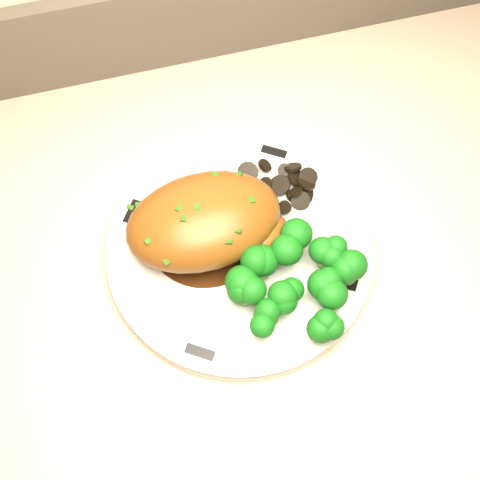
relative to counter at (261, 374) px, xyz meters
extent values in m
cube|color=brown|center=(0.00, 0.00, -0.02)|extent=(2.20, 0.71, 0.94)
cube|color=#CCAE93|center=(0.00, 0.00, 0.47)|extent=(2.26, 0.75, 0.03)
cube|color=#4C443A|center=(0.00, 0.32, 0.55)|extent=(2.26, 0.02, 0.12)
cylinder|color=silver|center=(-0.03, 0.03, 0.49)|extent=(0.33, 0.33, 0.02)
cube|color=black|center=(0.04, 0.13, 0.51)|extent=(0.03, 0.03, 0.00)
cube|color=black|center=(-0.14, 0.09, 0.51)|extent=(0.03, 0.03, 0.00)
cube|color=black|center=(-0.10, -0.08, 0.51)|extent=(0.03, 0.03, 0.00)
cube|color=black|center=(0.07, -0.04, 0.51)|extent=(0.03, 0.03, 0.00)
cylinder|color=black|center=(-0.07, 0.05, 0.51)|extent=(0.13, 0.13, 0.00)
ellipsoid|color=brown|center=(-0.07, 0.05, 0.54)|extent=(0.17, 0.12, 0.06)
ellipsoid|color=brown|center=(-0.02, 0.02, 0.52)|extent=(0.08, 0.06, 0.03)
cube|color=#1E430D|center=(-0.12, 0.05, 0.56)|extent=(0.01, 0.01, 0.00)
cube|color=#1E430D|center=(-0.10, 0.05, 0.57)|extent=(0.01, 0.01, 0.00)
cube|color=#1E430D|center=(-0.08, 0.05, 0.57)|extent=(0.01, 0.01, 0.00)
cube|color=#1E430D|center=(-0.06, 0.05, 0.57)|extent=(0.01, 0.01, 0.00)
cube|color=#1E430D|center=(-0.04, 0.05, 0.57)|extent=(0.01, 0.01, 0.00)
cube|color=#1E430D|center=(-0.02, 0.05, 0.56)|extent=(0.01, 0.01, 0.00)
cylinder|color=black|center=(0.05, 0.08, 0.51)|extent=(0.02, 0.01, 0.01)
cylinder|color=black|center=(0.05, 0.09, 0.51)|extent=(0.02, 0.02, 0.01)
cylinder|color=black|center=(0.05, 0.09, 0.51)|extent=(0.02, 0.02, 0.01)
cylinder|color=black|center=(0.04, 0.10, 0.51)|extent=(0.02, 0.02, 0.01)
cylinder|color=black|center=(0.03, 0.10, 0.51)|extent=(0.02, 0.02, 0.01)
cylinder|color=black|center=(0.02, 0.10, 0.51)|extent=(0.02, 0.02, 0.01)
cylinder|color=black|center=(0.01, 0.10, 0.51)|extent=(0.02, 0.02, 0.01)
cylinder|color=black|center=(0.00, 0.10, 0.51)|extent=(0.02, 0.02, 0.00)
cylinder|color=black|center=(-0.01, 0.09, 0.51)|extent=(0.03, 0.03, 0.01)
cylinder|color=black|center=(-0.01, 0.09, 0.51)|extent=(0.02, 0.02, 0.02)
cylinder|color=black|center=(-0.01, 0.08, 0.51)|extent=(0.02, 0.02, 0.01)
cylinder|color=black|center=(-0.01, 0.07, 0.51)|extent=(0.03, 0.02, 0.01)
cylinder|color=black|center=(-0.01, 0.07, 0.51)|extent=(0.03, 0.03, 0.01)
cylinder|color=black|center=(0.00, 0.06, 0.51)|extent=(0.03, 0.03, 0.01)
cylinder|color=black|center=(0.01, 0.06, 0.51)|extent=(0.03, 0.03, 0.02)
cylinder|color=black|center=(0.02, 0.06, 0.51)|extent=(0.02, 0.02, 0.02)
cylinder|color=black|center=(0.03, 0.06, 0.51)|extent=(0.03, 0.03, 0.01)
cylinder|color=black|center=(0.04, 0.06, 0.51)|extent=(0.03, 0.03, 0.01)
cylinder|color=black|center=(0.05, 0.07, 0.51)|extent=(0.03, 0.03, 0.01)
cylinder|color=black|center=(0.05, 0.07, 0.51)|extent=(0.03, 0.03, 0.01)
cylinder|color=#5F8F3C|center=(-0.02, -0.01, 0.52)|extent=(0.02, 0.02, 0.03)
sphere|color=#08390B|center=(-0.02, -0.01, 0.53)|extent=(0.03, 0.03, 0.03)
cylinder|color=#5F8F3C|center=(0.01, 0.00, 0.52)|extent=(0.02, 0.02, 0.03)
sphere|color=#08390B|center=(0.01, 0.00, 0.53)|extent=(0.03, 0.03, 0.03)
cylinder|color=#5F8F3C|center=(0.05, -0.02, 0.52)|extent=(0.02, 0.02, 0.03)
sphere|color=#08390B|center=(0.05, -0.02, 0.53)|extent=(0.03, 0.03, 0.03)
cylinder|color=#5F8F3C|center=(0.00, -0.05, 0.52)|extent=(0.02, 0.02, 0.03)
sphere|color=#08390B|center=(0.00, -0.05, 0.53)|extent=(0.03, 0.03, 0.03)
cylinder|color=#5F8F3C|center=(0.04, -0.06, 0.52)|extent=(0.02, 0.02, 0.03)
sphere|color=#08390B|center=(0.04, -0.06, 0.53)|extent=(0.03, 0.03, 0.03)
cylinder|color=#5F8F3C|center=(0.07, -0.04, 0.52)|extent=(0.02, 0.02, 0.03)
sphere|color=#08390B|center=(0.07, -0.04, 0.53)|extent=(0.03, 0.03, 0.03)
cylinder|color=#5F8F3C|center=(-0.03, -0.07, 0.52)|extent=(0.02, 0.02, 0.03)
sphere|color=#08390B|center=(-0.03, -0.07, 0.53)|extent=(0.03, 0.03, 0.03)
cylinder|color=#5F8F3C|center=(0.02, -0.09, 0.52)|extent=(0.02, 0.02, 0.03)
sphere|color=#08390B|center=(0.02, -0.09, 0.53)|extent=(0.03, 0.03, 0.03)
cylinder|color=#5F8F3C|center=(-0.04, -0.04, 0.52)|extent=(0.02, 0.02, 0.03)
sphere|color=#08390B|center=(-0.04, -0.04, 0.53)|extent=(0.03, 0.03, 0.03)
camera|label=1|loc=(-0.11, -0.25, 1.09)|focal=45.00mm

